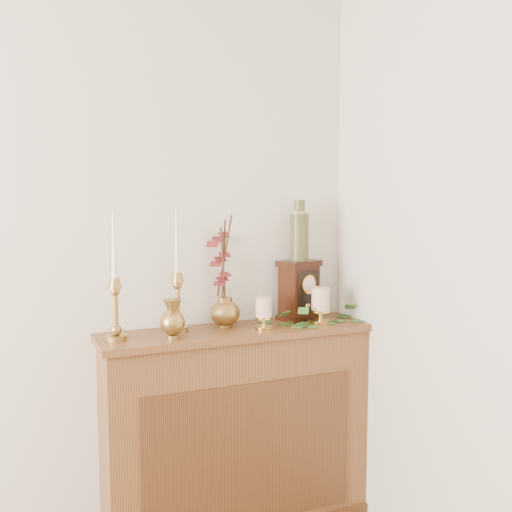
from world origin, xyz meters
name	(u,v)px	position (x,y,z in m)	size (l,w,h in m)	color
console_shelf	(238,434)	(1.40, 2.10, 0.44)	(1.24, 0.34, 0.93)	brown
candlestick_left	(115,299)	(0.86, 2.08, 1.10)	(0.09, 0.09, 0.53)	#9D733E
candlestick_center	(177,292)	(1.14, 2.14, 1.11)	(0.09, 0.09, 0.53)	#9D733E
bud_vase	(172,320)	(1.08, 2.01, 1.01)	(0.10, 0.10, 0.17)	#9D733E
ginger_jar	(221,276)	(1.35, 2.18, 1.16)	(0.21, 0.22, 0.51)	#9D733E
pillar_candle_left	(264,311)	(1.50, 2.04, 1.01)	(0.08, 0.08, 0.15)	gold
pillar_candle_right	(320,303)	(1.79, 2.04, 1.03)	(0.09, 0.09, 0.18)	gold
ivy_garland	(302,321)	(1.71, 2.07, 0.94)	(0.47, 0.19, 0.09)	#305E23
mantel_clock	(299,290)	(1.75, 2.17, 1.07)	(0.22, 0.19, 0.28)	black
ceramic_vase	(299,233)	(1.74, 2.17, 1.34)	(0.09, 0.09, 0.29)	#172E21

